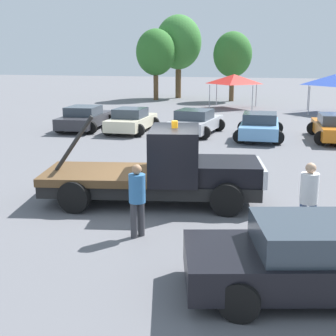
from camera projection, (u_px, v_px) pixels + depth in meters
ground_plane at (151, 202)px, 13.52m from camera, size 160.00×160.00×0.00m
tow_truck at (164, 171)px, 13.27m from camera, size 6.48×3.30×2.51m
foreground_car at (328, 259)px, 8.21m from camera, size 5.45×3.22×1.34m
person_near_truck at (309, 196)px, 10.52m from camera, size 0.40×0.40×1.82m
person_at_hood at (137, 196)px, 10.72m from camera, size 0.38×0.38×1.73m
parked_car_charcoal at (85, 118)px, 26.79m from camera, size 2.77×5.01×1.34m
parked_car_cream at (131, 120)px, 25.76m from camera, size 2.41×4.25×1.34m
parked_car_silver at (195, 122)px, 25.08m from camera, size 2.80×4.48×1.34m
parked_car_skyblue at (260, 126)px, 23.71m from camera, size 2.59×4.64×1.34m
parked_car_orange at (335, 127)px, 23.24m from camera, size 2.63×4.73×1.34m
canopy_tent_red at (234, 79)px, 37.30m from camera, size 3.39×3.39×2.69m
canopy_tent_blue at (335, 80)px, 33.86m from camera, size 3.61×3.61×2.83m
tree_left at (178, 43)px, 45.56m from camera, size 4.48×4.48×8.00m
tree_center at (156, 52)px, 43.64m from camera, size 3.69×3.69×6.58m
tree_right at (233, 55)px, 42.59m from camera, size 3.52×3.52×6.28m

